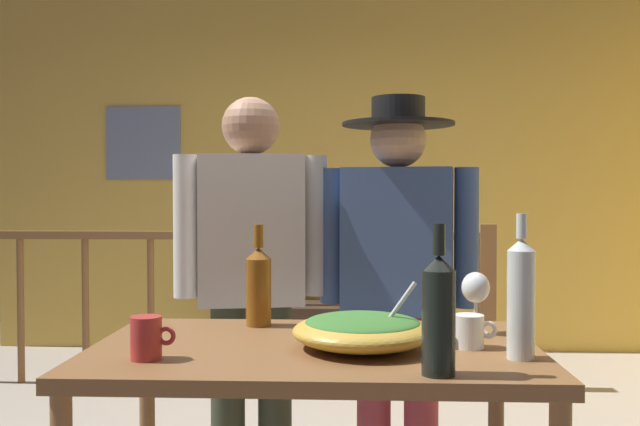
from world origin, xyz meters
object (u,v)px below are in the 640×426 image
person_standing_left (251,268)px  mug_white (470,331)px  flat_screen_tv (282,270)px  salad_bowl (362,330)px  wine_bottle_dark (439,312)px  wine_bottle_clear (521,297)px  stair_railing (288,286)px  wine_bottle_amber (259,285)px  serving_table (314,377)px  framed_picture (144,143)px  mug_red (147,338)px  tv_console (282,331)px  wine_glass (476,290)px  person_standing_right (398,268)px

person_standing_left → mug_white: bearing=123.9°
flat_screen_tv → salad_bowl: bearing=-80.4°
mug_white → wine_bottle_dark: bearing=-113.0°
flat_screen_tv → wine_bottle_clear: 3.42m
stair_railing → flat_screen_tv: 0.71m
wine_bottle_amber → serving_table: bearing=-54.4°
framed_picture → mug_white: bearing=-60.8°
flat_screen_tv → mug_red: 3.33m
flat_screen_tv → wine_bottle_dark: size_ratio=1.66×
salad_bowl → framed_picture: bearing=115.3°
salad_bowl → flat_screen_tv: bearing=99.6°
mug_white → tv_console: bearing=104.5°
flat_screen_tv → serving_table: bearing=-82.7°
serving_table → mug_red: mug_red is taller
mug_red → wine_bottle_dark: bearing=-9.3°
tv_console → person_standing_left: 2.56m
framed_picture → stair_railing: (1.23, -1.02, -0.98)m
framed_picture → wine_bottle_clear: framed_picture is taller
framed_picture → flat_screen_tv: size_ratio=1.01×
stair_railing → tv_console: size_ratio=3.88×
wine_bottle_amber → mug_red: bearing=-116.1°
stair_railing → salad_bowl: size_ratio=9.20×
wine_bottle_dark → wine_bottle_clear: wine_bottle_clear is taller
framed_picture → wine_bottle_dark: size_ratio=1.68×
framed_picture → wine_glass: (1.99, -3.28, -0.68)m
salad_bowl → wine_bottle_dark: bearing=-57.5°
salad_bowl → person_standing_left: (-0.41, 0.76, 0.08)m
wine_glass → person_standing_right: 0.58m
framed_picture → wine_bottle_dark: (1.82, -3.76, -0.67)m
wine_bottle_dark → person_standing_right: bearing=91.3°
mug_red → tv_console: bearing=89.8°
tv_console → wine_bottle_clear: wine_bottle_clear is taller
flat_screen_tv → person_standing_left: bearing=-87.1°
stair_railing → framed_picture: bearing=140.3°
wine_bottle_dark → wine_bottle_amber: bearing=130.7°
salad_bowl → wine_bottle_dark: 0.33m
person_standing_left → person_standing_right: bearing=170.4°
wine_bottle_dark → person_standing_right: person_standing_right is taller
wine_bottle_dark → person_standing_right: 1.02m
serving_table → person_standing_left: person_standing_left is taller
person_standing_left → mug_red: bearing=72.0°
framed_picture → mug_red: 3.88m
serving_table → wine_bottle_dark: bearing=-45.4°
salad_bowl → wine_glass: 0.41m
wine_bottle_amber → mug_white: (0.61, -0.29, -0.09)m
tv_console → person_standing_right: person_standing_right is taller
framed_picture → person_standing_left: (1.24, -2.74, -0.68)m
tv_console → wine_bottle_dark: 3.62m
mug_red → person_standing_left: (0.13, 0.90, 0.08)m
wine_bottle_dark → person_standing_right: size_ratio=0.22×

